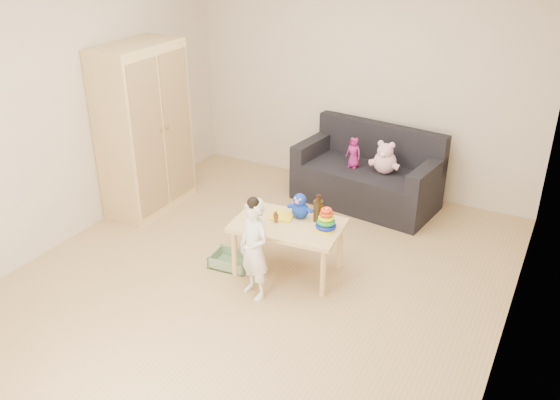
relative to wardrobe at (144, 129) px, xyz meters
The scene contains 13 objects.
room 1.92m from the wardrobe, 20.73° to the right, with size 4.50×4.50×4.50m.
wardrobe is the anchor object (origin of this frame).
sofa 2.42m from the wardrobe, 29.13° to the left, with size 1.49×0.75×0.42m, color black.
play_table 2.07m from the wardrobe, 14.20° to the right, with size 0.92×0.58×0.49m, color #E9CB7F.
storage_bin 1.76m from the wardrobe, 23.95° to the right, with size 0.36×0.27×0.11m, color gray, non-canonical shape.
toddler 2.10m from the wardrobe, 26.75° to the right, with size 0.32×0.21×0.85m, color white.
pink_bear 2.51m from the wardrobe, 25.96° to the left, with size 0.26×0.22×0.29m, color #FCB9C6, non-canonical shape.
doll 2.20m from the wardrobe, 29.81° to the left, with size 0.17×0.11×0.33m, color #A71F7A.
ring_stacker 2.31m from the wardrobe, 11.06° to the right, with size 0.18×0.18×0.20m.
brown_bottle 2.16m from the wardrobe, ahead, with size 0.08×0.08×0.24m.
blue_plush 2.00m from the wardrobe, ahead, with size 0.20×0.15×0.24m, color #163AC7, non-canonical shape.
wooden_figure 1.92m from the wardrobe, 16.10° to the right, with size 0.05×0.04×0.11m, color brown, non-canonical shape.
yellow_book 1.90m from the wardrobe, 12.60° to the right, with size 0.19×0.19×0.01m, color yellow.
Camera 1 is at (2.19, -3.79, 2.89)m, focal length 38.00 mm.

